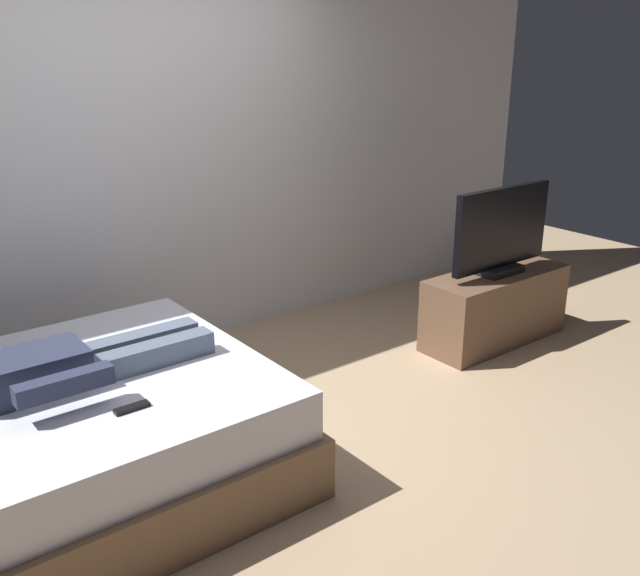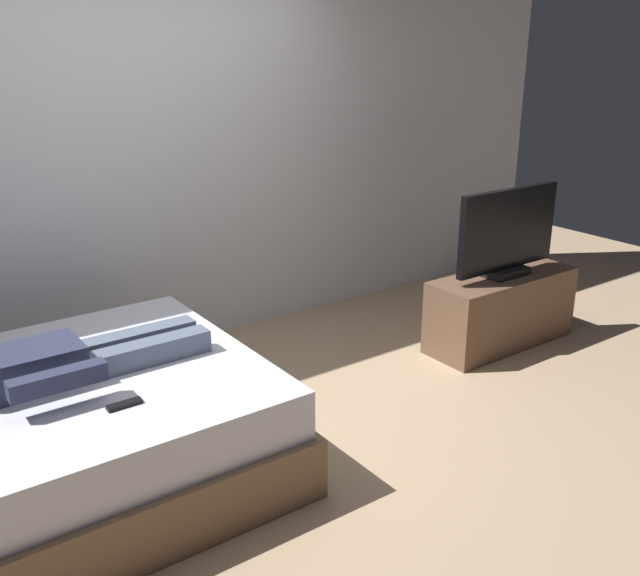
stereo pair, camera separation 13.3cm
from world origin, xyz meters
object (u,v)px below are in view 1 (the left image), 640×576
object	(u,v)px
person	(61,368)
remote	(132,408)
bed	(65,441)
tv	(501,232)
tv_stand	(495,307)

from	to	relation	value
person	remote	bearing A→B (deg)	-69.53
remote	bed	bearing A→B (deg)	114.49
bed	person	bearing A→B (deg)	18.60
tv	bed	bearing A→B (deg)	178.64
remote	tv_stand	distance (m)	2.82
remote	tv	size ratio (longest dim) A/B	0.17
tv_stand	person	bearing A→B (deg)	178.44
person	tv	bearing A→B (deg)	-1.56
tv	remote	bearing A→B (deg)	-173.34
tv_stand	tv	bearing A→B (deg)	-172.87
bed	remote	distance (m)	0.52
remote	tv_stand	xyz separation A→B (m)	(2.78, 0.32, -0.30)
person	tv_stand	bearing A→B (deg)	-1.56
remote	tv	bearing A→B (deg)	6.66
person	remote	world-z (taller)	person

